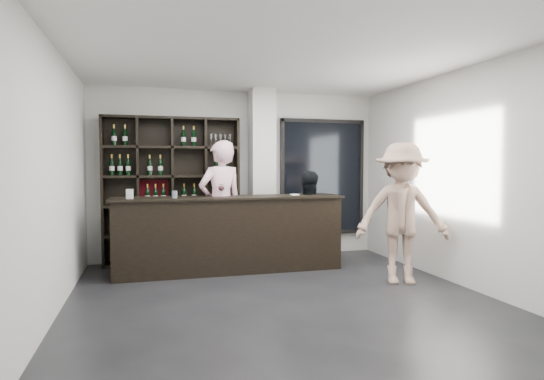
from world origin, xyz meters
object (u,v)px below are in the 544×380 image
object	(u,v)px
wine_shelf	(172,190)
tasting_counter	(230,234)
taster_black	(307,218)
customer	(402,213)
taster_pink	(221,205)

from	to	relation	value
wine_shelf	tasting_counter	bearing A→B (deg)	-47.20
taster_black	customer	xyz separation A→B (m)	(0.85, -1.45, 0.20)
taster_pink	taster_black	bearing A→B (deg)	160.33
wine_shelf	customer	xyz separation A→B (m)	(2.95, -2.17, -0.24)
tasting_counter	customer	distance (m)	2.54
taster_pink	taster_black	xyz separation A→B (m)	(1.41, 0.00, -0.24)
tasting_counter	taster_pink	bearing A→B (deg)	126.40
taster_pink	wine_shelf	bearing A→B (deg)	-65.69
tasting_counter	taster_black	size ratio (longest dim) A/B	2.29
wine_shelf	tasting_counter	distance (m)	1.33
wine_shelf	tasting_counter	xyz separation A→B (m)	(0.80, -0.86, -0.63)
wine_shelf	taster_pink	distance (m)	1.01
taster_black	customer	world-z (taller)	customer
taster_pink	customer	bearing A→B (deg)	127.64
wine_shelf	taster_black	world-z (taller)	wine_shelf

